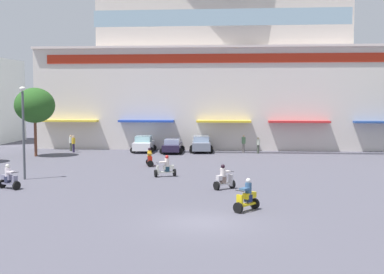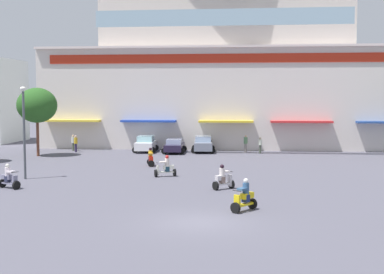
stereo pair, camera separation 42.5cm
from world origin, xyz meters
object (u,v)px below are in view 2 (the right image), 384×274
object	(u,v)px
scooter_rider_8	(166,168)
pedestrian_3	(73,142)
parked_car_0	(146,144)
pedestrian_2	(76,143)
scooter_rider_3	(151,158)
plaza_tree_2	(37,105)
pedestrian_0	(260,144)
scooter_rider_0	(244,198)
pedestrian_1	(246,143)
streetlamp_near	(24,125)
parked_car_1	(174,146)
parked_car_2	(203,144)
scooter_rider_7	(9,178)
scooter_rider_1	(223,179)

from	to	relation	value
scooter_rider_8	pedestrian_3	bearing A→B (deg)	127.34
parked_car_0	pedestrian_2	xyz separation A→B (m)	(-6.87, -1.01, 0.17)
scooter_rider_3	plaza_tree_2	bearing A→B (deg)	154.23
parked_car_0	pedestrian_0	xyz separation A→B (m)	(11.40, -0.39, 0.10)
scooter_rider_0	parked_car_0	bearing A→B (deg)	110.87
pedestrian_0	pedestrian_1	distance (m)	1.61
parked_car_0	scooter_rider_3	xyz separation A→B (m)	(2.33, -10.15, -0.19)
scooter_rider_0	streetlamp_near	xyz separation A→B (m)	(-14.68, 8.18, 3.01)
parked_car_0	pedestrian_0	size ratio (longest dim) A/B	2.49
pedestrian_0	streetlamp_near	xyz separation A→B (m)	(-16.38, -16.89, 2.77)
plaza_tree_2	parked_car_0	size ratio (longest dim) A/B	1.61
parked_car_1	scooter_rider_0	xyz separation A→B (m)	(6.71, -24.81, -0.04)
pedestrian_2	streetlamp_near	world-z (taller)	streetlamp_near
parked_car_0	scooter_rider_0	size ratio (longest dim) A/B	2.47
scooter_rider_3	pedestrian_0	distance (m)	13.34
parked_car_2	pedestrian_1	size ratio (longest dim) A/B	2.37
scooter_rider_7	pedestrian_1	world-z (taller)	pedestrian_1
scooter_rider_1	scooter_rider_8	bearing A→B (deg)	133.08
plaza_tree_2	streetlamp_near	world-z (taller)	plaza_tree_2
scooter_rider_3	pedestrian_0	size ratio (longest dim) A/B	0.93
plaza_tree_2	scooter_rider_3	world-z (taller)	plaza_tree_2
parked_car_0	scooter_rider_1	xyz separation A→B (m)	(8.48, -19.79, -0.16)
parked_car_1	pedestrian_3	distance (m)	10.58
parked_car_1	pedestrian_0	world-z (taller)	pedestrian_0
parked_car_0	pedestrian_2	bearing A→B (deg)	-171.66
pedestrian_1	streetlamp_near	distance (m)	23.32
parked_car_1	pedestrian_0	distance (m)	8.42
parked_car_0	scooter_rider_3	world-z (taller)	parked_car_0
pedestrian_2	streetlamp_near	size ratio (longest dim) A/B	0.27
parked_car_1	pedestrian_2	size ratio (longest dim) A/B	2.45
scooter_rider_1	scooter_rider_7	xyz separation A→B (m)	(-12.94, -0.98, -0.01)
plaza_tree_2	scooter_rider_1	world-z (taller)	plaza_tree_2
plaza_tree_2	pedestrian_2	distance (m)	5.70
parked_car_2	pedestrian_3	world-z (taller)	pedestrian_3
scooter_rider_7	pedestrian_0	distance (m)	25.83
plaza_tree_2	scooter_rider_1	xyz separation A→B (m)	(17.80, -15.26, -4.09)
pedestrian_0	scooter_rider_0	bearing A→B (deg)	-93.87
parked_car_1	pedestrian_2	xyz separation A→B (m)	(-9.87, -0.36, 0.26)
scooter_rider_1	scooter_rider_8	world-z (taller)	scooter_rider_1
scooter_rider_3	pedestrian_2	bearing A→B (deg)	135.17
parked_car_2	streetlamp_near	size ratio (longest dim) A/B	0.66
plaza_tree_2	parked_car_2	size ratio (longest dim) A/B	1.56
scooter_rider_7	pedestrian_2	size ratio (longest dim) A/B	0.89
scooter_rider_7	parked_car_0	bearing A→B (deg)	77.90
parked_car_1	scooter_rider_3	size ratio (longest dim) A/B	2.80
scooter_rider_3	pedestrian_3	bearing A→B (deg)	133.60
scooter_rider_3	scooter_rider_0	bearing A→B (deg)	-64.25
scooter_rider_3	pedestrian_0	xyz separation A→B (m)	(9.08, 9.77, 0.29)
scooter_rider_8	pedestrian_2	size ratio (longest dim) A/B	0.93
scooter_rider_3	pedestrian_1	size ratio (longest dim) A/B	0.86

